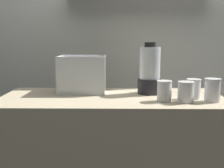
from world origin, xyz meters
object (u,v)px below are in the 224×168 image
object	(u,v)px
blender_pitcher	(150,72)
juice_cup_orange_right	(212,91)
carrot_display_bin	(83,81)
juice_cup_mango_far_left	(164,92)
juice_cup_pomegranate_left	(186,93)
juice_cup_mango_middle	(193,90)

from	to	relation	value
blender_pitcher	juice_cup_orange_right	size ratio (longest dim) A/B	2.50
carrot_display_bin	juice_cup_mango_far_left	xyz separation A→B (m)	(0.50, -0.29, -0.02)
juice_cup_orange_right	carrot_display_bin	bearing A→B (deg)	159.46
carrot_display_bin	juice_cup_pomegranate_left	bearing A→B (deg)	-26.98
blender_pitcher	juice_cup_orange_right	distance (m)	0.42
juice_cup_mango_far_left	juice_cup_orange_right	bearing A→B (deg)	-0.94
juice_cup_mango_middle	juice_cup_mango_far_left	bearing A→B (deg)	-158.76
juice_cup_mango_far_left	juice_cup_orange_right	size ratio (longest dim) A/B	0.90
carrot_display_bin	juice_cup_mango_far_left	size ratio (longest dim) A/B	2.57
blender_pitcher	juice_cup_mango_middle	world-z (taller)	blender_pitcher
juice_cup_mango_far_left	juice_cup_pomegranate_left	size ratio (longest dim) A/B	1.01
carrot_display_bin	blender_pitcher	xyz separation A→B (m)	(0.44, -0.05, 0.07)
carrot_display_bin	blender_pitcher	world-z (taller)	blender_pitcher
carrot_display_bin	juice_cup_orange_right	size ratio (longest dim) A/B	2.31
juice_cup_mango_far_left	juice_cup_mango_middle	xyz separation A→B (m)	(0.19, 0.07, 0.00)
juice_cup_mango_far_left	juice_cup_pomegranate_left	xyz separation A→B (m)	(0.12, -0.03, 0.00)
juice_cup_pomegranate_left	juice_cup_mango_middle	size ratio (longest dim) A/B	0.99
juice_cup_pomegranate_left	carrot_display_bin	bearing A→B (deg)	153.02
blender_pitcher	juice_cup_orange_right	world-z (taller)	blender_pitcher
juice_cup_mango_far_left	blender_pitcher	bearing A→B (deg)	104.15
juice_cup_mango_far_left	juice_cup_mango_middle	bearing A→B (deg)	21.24
juice_cup_mango_far_left	juice_cup_mango_middle	world-z (taller)	same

